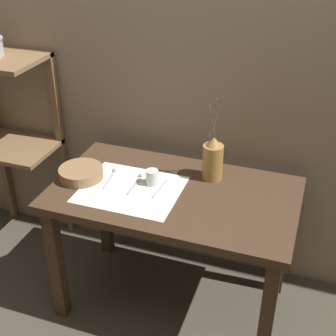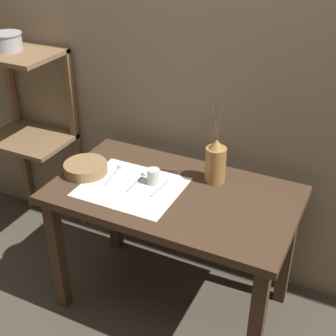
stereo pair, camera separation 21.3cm
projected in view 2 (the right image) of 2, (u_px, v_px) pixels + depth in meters
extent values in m
plane|color=#473F35|center=(173.00, 300.00, 2.54)|extent=(12.00, 12.00, 0.00)
cube|color=gray|center=(213.00, 63.00, 2.28)|extent=(7.00, 0.06, 2.40)
cube|color=#422D1E|center=(173.00, 195.00, 2.20)|extent=(1.15, 0.66, 0.04)
cube|color=#422D1E|center=(58.00, 255.00, 2.36)|extent=(0.06, 0.06, 0.67)
cube|color=#422D1E|center=(256.00, 327.00, 1.97)|extent=(0.06, 0.06, 0.67)
cube|color=#422D1E|center=(114.00, 201.00, 2.78)|extent=(0.06, 0.06, 0.67)
cube|color=#422D1E|center=(287.00, 251.00, 2.39)|extent=(0.06, 0.06, 0.67)
cube|color=brown|center=(14.00, 53.00, 2.52)|extent=(0.49, 0.36, 0.02)
cube|color=brown|center=(28.00, 139.00, 2.78)|extent=(0.49, 0.36, 0.02)
cube|color=brown|center=(19.00, 131.00, 3.02)|extent=(0.04, 0.04, 1.18)
cube|color=brown|center=(76.00, 145.00, 2.85)|extent=(0.04, 0.04, 1.18)
cube|color=white|center=(132.00, 187.00, 2.22)|extent=(0.46, 0.39, 0.00)
cylinder|color=olive|center=(215.00, 165.00, 2.23)|extent=(0.10, 0.10, 0.18)
cone|color=olive|center=(217.00, 144.00, 2.17)|extent=(0.07, 0.07, 0.04)
cylinder|color=brown|center=(215.00, 123.00, 2.12)|extent=(0.03, 0.03, 0.16)
cylinder|color=brown|center=(219.00, 119.00, 2.11)|extent=(0.02, 0.05, 0.20)
cylinder|color=brown|center=(215.00, 122.00, 2.12)|extent=(0.03, 0.01, 0.17)
cylinder|color=brown|center=(217.00, 124.00, 2.10)|extent=(0.04, 0.02, 0.17)
cylinder|color=#8E6B47|center=(86.00, 168.00, 2.32)|extent=(0.21, 0.21, 0.05)
cylinder|color=silver|center=(153.00, 176.00, 2.23)|extent=(0.06, 0.06, 0.07)
cube|color=#A8A8AD|center=(112.00, 176.00, 2.30)|extent=(0.03, 0.17, 0.00)
sphere|color=#A8A8AD|center=(120.00, 167.00, 2.36)|extent=(0.02, 0.02, 0.02)
cube|color=#A8A8AD|center=(136.00, 183.00, 2.24)|extent=(0.01, 0.17, 0.00)
sphere|color=#A8A8AD|center=(144.00, 174.00, 2.31)|extent=(0.02, 0.02, 0.02)
cube|color=#A8A8AD|center=(160.00, 188.00, 2.20)|extent=(0.02, 0.17, 0.00)
cylinder|color=#A8A8AD|center=(7.00, 42.00, 2.50)|extent=(0.16, 0.16, 0.09)
cylinder|color=#A8A8AD|center=(5.00, 33.00, 2.48)|extent=(0.17, 0.17, 0.01)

